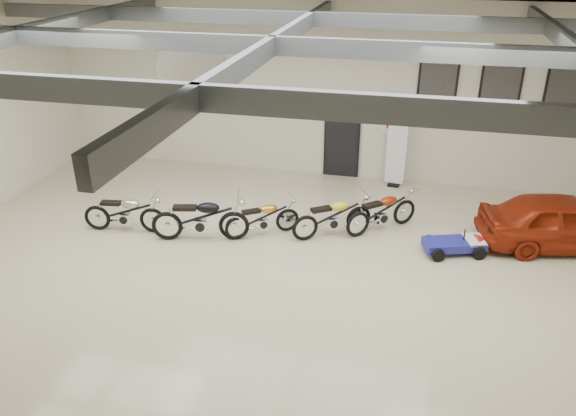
% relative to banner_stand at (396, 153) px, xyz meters
% --- Properties ---
extents(floor, '(16.00, 12.00, 0.01)m').
position_rel_banner_stand_xyz_m(floor, '(-2.09, -5.50, -1.00)').
color(floor, '#C2B694').
rests_on(floor, ground).
extents(ceiling, '(16.00, 12.00, 0.01)m').
position_rel_banner_stand_xyz_m(ceiling, '(-2.09, -5.50, 4.00)').
color(ceiling, gray).
rests_on(ceiling, back_wall).
extents(back_wall, '(16.00, 0.02, 5.00)m').
position_rel_banner_stand_xyz_m(back_wall, '(-2.09, 0.50, 1.50)').
color(back_wall, beige).
rests_on(back_wall, floor).
extents(ceiling_beams, '(15.80, 11.80, 0.32)m').
position_rel_banner_stand_xyz_m(ceiling_beams, '(-2.09, -5.50, 3.75)').
color(ceiling_beams, '#505457').
rests_on(ceiling_beams, ceiling).
extents(door, '(0.92, 0.08, 2.10)m').
position_rel_banner_stand_xyz_m(door, '(-1.59, 0.45, 0.05)').
color(door, black).
rests_on(door, back_wall).
extents(logo_plaque, '(2.30, 0.06, 1.16)m').
position_rel_banner_stand_xyz_m(logo_plaque, '(-6.09, 0.45, 1.80)').
color(logo_plaque, silver).
rests_on(logo_plaque, back_wall).
extents(poster_left, '(1.05, 0.08, 1.35)m').
position_rel_banner_stand_xyz_m(poster_left, '(0.91, 0.46, 2.10)').
color(poster_left, black).
rests_on(poster_left, back_wall).
extents(poster_mid, '(1.05, 0.08, 1.35)m').
position_rel_banner_stand_xyz_m(poster_mid, '(2.51, 0.46, 2.10)').
color(poster_mid, black).
rests_on(poster_mid, back_wall).
extents(poster_right, '(1.05, 0.08, 1.35)m').
position_rel_banner_stand_xyz_m(poster_right, '(4.11, 0.46, 2.10)').
color(poster_right, black).
rests_on(poster_right, back_wall).
extents(oil_sign, '(0.72, 0.10, 0.72)m').
position_rel_banner_stand_xyz_m(oil_sign, '(-0.19, 0.45, 0.70)').
color(oil_sign, white).
rests_on(oil_sign, back_wall).
extents(banner_stand, '(0.57, 0.30, 1.99)m').
position_rel_banner_stand_xyz_m(banner_stand, '(0.00, 0.00, 0.00)').
color(banner_stand, white).
rests_on(banner_stand, floor).
extents(motorcycle_silver, '(2.02, 0.86, 1.02)m').
position_rel_banner_stand_xyz_m(motorcycle_silver, '(-6.13, -4.21, -0.49)').
color(motorcycle_silver, silver).
rests_on(motorcycle_silver, floor).
extents(motorcycle_black, '(2.32, 1.19, 1.16)m').
position_rel_banner_stand_xyz_m(motorcycle_black, '(-4.20, -4.20, -0.42)').
color(motorcycle_black, silver).
rests_on(motorcycle_black, floor).
extents(motorcycle_gold, '(1.80, 1.44, 0.93)m').
position_rel_banner_stand_xyz_m(motorcycle_gold, '(-2.86, -3.66, -0.53)').
color(motorcycle_gold, silver).
rests_on(motorcycle_gold, floor).
extents(motorcycle_yellow, '(1.98, 1.60, 1.03)m').
position_rel_banner_stand_xyz_m(motorcycle_yellow, '(-1.25, -3.30, -0.48)').
color(motorcycle_yellow, silver).
rests_on(motorcycle_yellow, floor).
extents(motorcycle_red, '(1.88, 1.76, 1.02)m').
position_rel_banner_stand_xyz_m(motorcycle_red, '(-0.14, -2.76, -0.48)').
color(motorcycle_red, silver).
rests_on(motorcycle_red, floor).
extents(go_kart, '(1.81, 1.23, 0.60)m').
position_rel_banner_stand_xyz_m(go_kart, '(1.68, -3.46, -0.70)').
color(go_kart, navy).
rests_on(go_kart, floor).
extents(vintage_car, '(2.22, 3.92, 1.26)m').
position_rel_banner_stand_xyz_m(vintage_car, '(3.91, -2.64, -0.37)').
color(vintage_car, maroon).
rests_on(vintage_car, floor).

